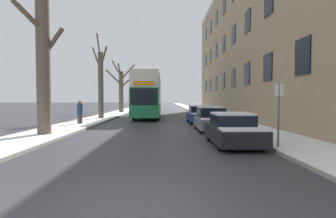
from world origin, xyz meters
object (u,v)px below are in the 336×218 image
bare_tree_left_2 (121,88)px  oncoming_van (149,104)px  double_decker_bus (148,94)px  parked_car_2 (199,115)px  bare_tree_left_0 (43,63)px  pedestrian_left_sidewalk (80,112)px  bare_tree_left_1 (101,82)px  parked_car_1 (211,120)px  street_sign_post (279,112)px  parked_car_0 (233,130)px

bare_tree_left_2 → oncoming_van: size_ratio=1.49×
double_decker_bus → parked_car_2: size_ratio=2.60×
bare_tree_left_0 → pedestrian_left_sidewalk: size_ratio=4.13×
parked_car_2 → pedestrian_left_sidewalk: (-9.14, -2.39, 0.35)m
bare_tree_left_1 → parked_car_2: bearing=-19.8°
pedestrian_left_sidewalk → parked_car_1: bearing=-58.8°
bare_tree_left_0 → bare_tree_left_2: size_ratio=1.00×
double_decker_bus → parked_car_2: bearing=-51.6°
double_decker_bus → oncoming_van: (-1.01, 19.43, -1.35)m
street_sign_post → bare_tree_left_2: bearing=110.8°
bare_tree_left_0 → bare_tree_left_1: (0.20, 11.30, -0.21)m
pedestrian_left_sidewalk → double_decker_bus: bearing=21.0°
bare_tree_left_0 → parked_car_2: 12.61m
bare_tree_left_0 → oncoming_van: size_ratio=1.49×
double_decker_bus → parked_car_0: (4.64, -16.49, -1.91)m
bare_tree_left_1 → double_decker_bus: bare_tree_left_1 is taller
parked_car_0 → street_sign_post: (1.37, -1.35, 0.82)m
pedestrian_left_sidewalk → street_sign_post: size_ratio=0.73×
parked_car_0 → parked_car_2: parked_car_2 is taller
parked_car_2 → bare_tree_left_2: bearing=120.4°
oncoming_van → bare_tree_left_2: bearing=-109.2°
oncoming_van → bare_tree_left_1: bearing=-98.6°
parked_car_2 → street_sign_post: 12.08m
bare_tree_left_2 → parked_car_0: size_ratio=1.95×
parked_car_1 → pedestrian_left_sidewalk: bearing=161.5°
oncoming_van → street_sign_post: size_ratio=2.03×
double_decker_bus → oncoming_van: double_decker_bus is taller
bare_tree_left_0 → pedestrian_left_sidewalk: bare_tree_left_0 is taller
bare_tree_left_1 → parked_car_2: bare_tree_left_1 is taller
bare_tree_left_1 → pedestrian_left_sidewalk: bearing=-91.8°
oncoming_van → street_sign_post: 37.92m
parked_car_1 → street_sign_post: 6.72m
parked_car_0 → oncoming_van: (-5.65, 35.92, 0.56)m
bare_tree_left_2 → bare_tree_left_1: bearing=-89.5°
bare_tree_left_0 → bare_tree_left_2: bearing=89.8°
bare_tree_left_0 → parked_car_1: bearing=15.9°
parked_car_0 → oncoming_van: 36.36m
double_decker_bus → bare_tree_left_1: bearing=-148.8°
bare_tree_left_0 → double_decker_bus: size_ratio=0.70×
parked_car_0 → oncoming_van: oncoming_van is taller
parked_car_0 → parked_car_2: (-0.00, 10.64, 0.03)m
bare_tree_left_0 → parked_car_2: bare_tree_left_0 is taller
double_decker_bus → oncoming_van: size_ratio=2.13×
bare_tree_left_1 → parked_car_0: (8.97, -13.87, -2.99)m
bare_tree_left_1 → double_decker_bus: bearing=31.2°
bare_tree_left_0 → pedestrian_left_sidewalk: bearing=89.7°
double_decker_bus → parked_car_0: 17.24m
double_decker_bus → parked_car_1: (4.64, -11.30, -1.87)m
double_decker_bus → oncoming_van: 19.50m
bare_tree_left_0 → oncoming_van: (3.51, 33.35, -2.64)m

